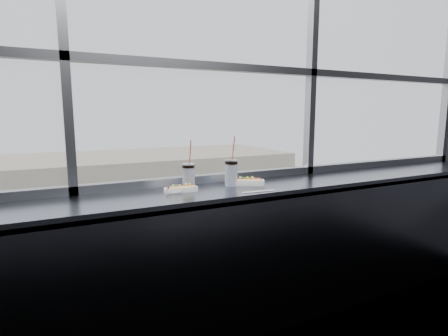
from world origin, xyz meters
name	(u,v)px	position (x,y,z in m)	size (l,w,h in m)	color
wall_back_lower	(209,247)	(0.00, 1.50, 0.55)	(6.00, 6.00, 0.00)	black
window_glass	(207,25)	(0.00, 1.52, 2.30)	(6.00, 6.00, 0.00)	silver
window_mullions	(208,24)	(0.00, 1.50, 2.30)	(6.00, 0.08, 2.40)	gray
counter	(224,192)	(0.00, 1.23, 1.07)	(6.00, 0.55, 0.06)	slate
counter_fascia	(240,273)	(0.00, 0.97, 0.55)	(6.00, 0.04, 1.04)	slate
hotdog_tray_left	(181,189)	(-0.32, 1.25, 1.12)	(0.23, 0.09, 0.06)	white
hotdog_tray_right	(246,182)	(0.20, 1.25, 1.13)	(0.28, 0.20, 0.07)	white
soda_cup_left	(189,175)	(-0.24, 1.32, 1.20)	(0.10, 0.10, 0.36)	white
soda_cup_right	(231,171)	(0.09, 1.29, 1.21)	(0.10, 0.10, 0.38)	white
loose_straw	(259,191)	(0.16, 1.01, 1.10)	(0.01, 0.01, 0.25)	white
wrapper	(175,191)	(-0.37, 1.23, 1.11)	(0.10, 0.07, 0.03)	silver
plaza_ground	(67,217)	(0.00, 45.00, -11.00)	(120.00, 120.00, 0.00)	#BCB4AA
street_asphalt	(84,313)	(0.00, 21.50, -10.97)	(80.00, 10.00, 0.06)	black
far_sidewalk	(76,265)	(0.00, 29.50, -10.98)	(80.00, 6.00, 0.04)	#BCB4AA
far_building	(67,195)	(0.00, 39.50, -7.00)	(50.00, 14.00, 8.00)	#A49C87
car_near_e	(299,278)	(13.95, 17.50, -9.88)	(6.38, 2.66, 2.13)	#516BB3
car_far_c	(213,246)	(10.97, 25.50, -9.80)	(6.87, 2.86, 2.29)	silver
car_far_b	(119,264)	(2.91, 25.50, -9.87)	(6.42, 2.67, 2.14)	#B20033
car_near_d	(226,297)	(8.18, 17.50, -9.89)	(6.29, 2.62, 2.10)	beige
pedestrian_b	(72,253)	(-0.20, 29.83, -9.98)	(0.87, 0.66, 1.97)	#66605B
pedestrian_a	(14,259)	(-4.44, 30.12, -9.83)	(1.01, 0.75, 2.26)	#66605B
tree_center	(102,221)	(2.29, 29.50, -7.47)	(3.33, 3.33, 5.21)	#47382B
tree_right	(183,212)	(9.59, 29.50, -7.58)	(3.23, 3.23, 5.05)	#47382B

